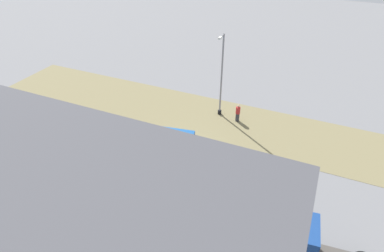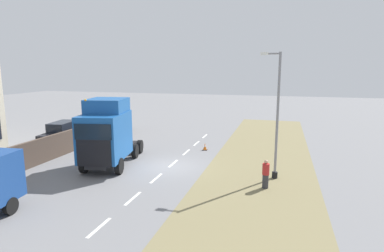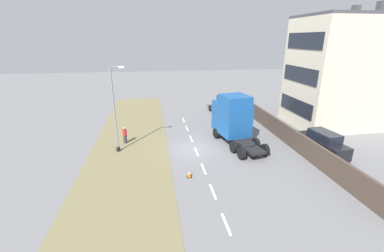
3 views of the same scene
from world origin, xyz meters
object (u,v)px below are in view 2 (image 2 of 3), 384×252
Objects in this scene: pedestrian at (266,174)px; traffic_cone_lead at (205,147)px; lamp_post at (276,122)px; lorry_cab at (107,134)px; parked_car at (62,135)px.

pedestrian is 2.84× the size of traffic_cone_lead.
traffic_cone_lead is (5.24, -7.35, -0.52)m from pedestrian.
lorry_cab is at bearing 4.67° from lamp_post.
parked_car is 12.23m from traffic_cone_lead.
pedestrian is at bearing 155.59° from parked_car.
parked_car is (6.83, -4.26, -1.31)m from lorry_cab.
pedestrian is at bearing 164.49° from lorry_cab.
lamp_post is (-17.65, 3.38, 2.46)m from parked_car.
parked_car is 8.59× the size of traffic_cone_lead.
lorry_cab is 10.58m from pedestrian.
traffic_cone_lead is (5.63, -5.51, -3.21)m from lamp_post.
lamp_post is 8.51m from traffic_cone_lead.
lamp_post is 4.60× the size of pedestrian.
lamp_post is at bearing 135.65° from traffic_cone_lead.
lamp_post is at bearing 174.43° from lorry_cab.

